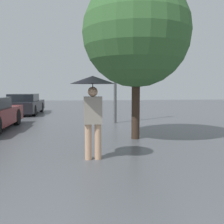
% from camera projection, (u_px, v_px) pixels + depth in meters
% --- Properties ---
extents(pedestrian, '(0.94, 0.94, 1.77)m').
position_uv_depth(pedestrian, '(93.00, 95.00, 5.19)').
color(pedestrian, tan).
rests_on(pedestrian, ground_plane).
extents(parked_car_farthest, '(1.70, 4.04, 1.19)m').
position_uv_depth(parked_car_farthest, '(25.00, 104.00, 14.72)').
color(parked_car_farthest, black).
rests_on(parked_car_farthest, ground_plane).
extents(tree, '(3.13, 3.13, 4.67)m').
position_uv_depth(tree, '(136.00, 33.00, 7.21)').
color(tree, '#38281E').
rests_on(tree, ground_plane).
extents(street_lamp, '(0.38, 0.38, 5.16)m').
position_uv_depth(street_lamp, '(115.00, 42.00, 10.60)').
color(street_lamp, '#515456').
rests_on(street_lamp, ground_plane).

